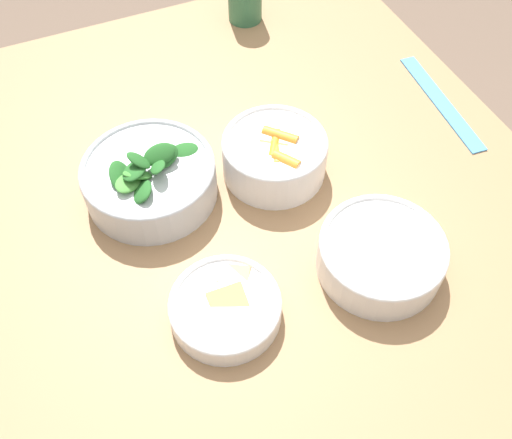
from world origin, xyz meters
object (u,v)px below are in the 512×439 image
Objects in this scene: bowl_cookies at (226,307)px; ruler at (441,102)px; bowl_beans_hotdog at (380,255)px; bowl_carrots at (274,154)px; bowl_greens at (150,178)px.

ruler is at bearing 114.79° from bowl_cookies.
bowl_beans_hotdog is 0.22m from bowl_cookies.
bowl_cookies is at bearing -94.07° from bowl_beans_hotdog.
bowl_greens is (-0.03, -0.19, -0.00)m from bowl_carrots.
bowl_greens is at bearing -90.69° from ruler.
bowl_carrots reaches higher than bowl_cookies.
bowl_cookies is (0.20, -0.16, -0.02)m from bowl_carrots.
ruler is (-0.03, 0.34, -0.04)m from bowl_carrots.
bowl_beans_hotdog is (0.25, 0.25, -0.01)m from bowl_greens.
ruler is at bearing 94.52° from bowl_carrots.
bowl_greens is at bearing -135.54° from bowl_beans_hotdog.
bowl_carrots is 1.10× the size of bowl_cookies.
bowl_carrots is 0.81× the size of bowl_greens.
bowl_beans_hotdog reaches higher than bowl_cookies.
bowl_carrots reaches higher than ruler.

